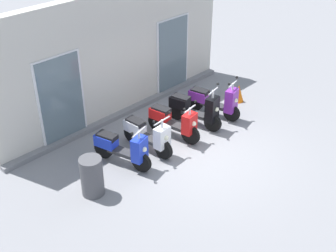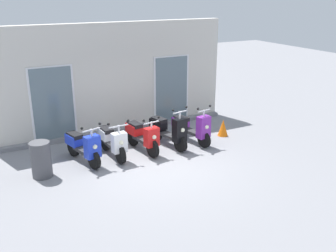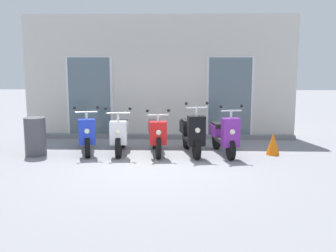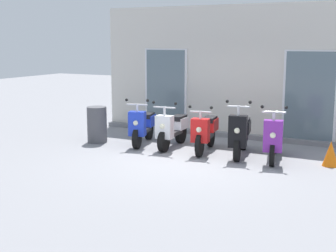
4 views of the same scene
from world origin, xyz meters
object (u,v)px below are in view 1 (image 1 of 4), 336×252
object	(u,v)px
scooter_white	(148,135)
trash_bin	(92,176)
scooter_red	(174,121)
scooter_black	(196,109)
scooter_blue	(122,148)
scooter_purple	(215,100)
traffic_cone	(239,93)

from	to	relation	value
scooter_white	trash_bin	bearing A→B (deg)	-170.12
scooter_white	scooter_red	bearing A→B (deg)	-3.25
scooter_black	scooter_blue	bearing A→B (deg)	178.62
trash_bin	scooter_blue	bearing A→B (deg)	16.37
scooter_white	scooter_purple	size ratio (longest dim) A/B	0.97
scooter_red	traffic_cone	bearing A→B (deg)	-0.48
scooter_red	scooter_black	bearing A→B (deg)	-1.19
scooter_red	traffic_cone	distance (m)	2.76
scooter_blue	scooter_white	distance (m)	0.81
scooter_blue	traffic_cone	bearing A→B (deg)	-0.85
scooter_red	traffic_cone	xyz separation A→B (m)	(2.75, -0.02, -0.22)
traffic_cone	scooter_red	bearing A→B (deg)	179.52
scooter_red	scooter_purple	world-z (taller)	scooter_purple
scooter_black	scooter_purple	distance (m)	0.75
scooter_blue	scooter_purple	bearing A→B (deg)	-1.61
scooter_red	traffic_cone	size ratio (longest dim) A/B	3.01
scooter_purple	scooter_red	bearing A→B (deg)	178.24
scooter_purple	traffic_cone	distance (m)	1.18
scooter_blue	scooter_red	distance (m)	1.68
scooter_red	trash_bin	xyz separation A→B (m)	(-2.81, -0.29, -0.03)
scooter_white	traffic_cone	xyz separation A→B (m)	(3.62, -0.07, -0.19)
scooter_red	scooter_purple	distance (m)	1.59
scooter_red	scooter_black	xyz separation A→B (m)	(0.84, -0.02, 0.02)
scooter_purple	traffic_cone	bearing A→B (deg)	1.28
scooter_red	scooter_white	bearing A→B (deg)	176.75
trash_bin	traffic_cone	bearing A→B (deg)	2.74
scooter_black	traffic_cone	size ratio (longest dim) A/B	3.06
scooter_black	traffic_cone	bearing A→B (deg)	-0.17
scooter_blue	scooter_black	xyz separation A→B (m)	(2.52, -0.06, 0.04)
scooter_black	scooter_white	bearing A→B (deg)	177.77
trash_bin	scooter_black	bearing A→B (deg)	4.26
scooter_black	trash_bin	world-z (taller)	scooter_black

